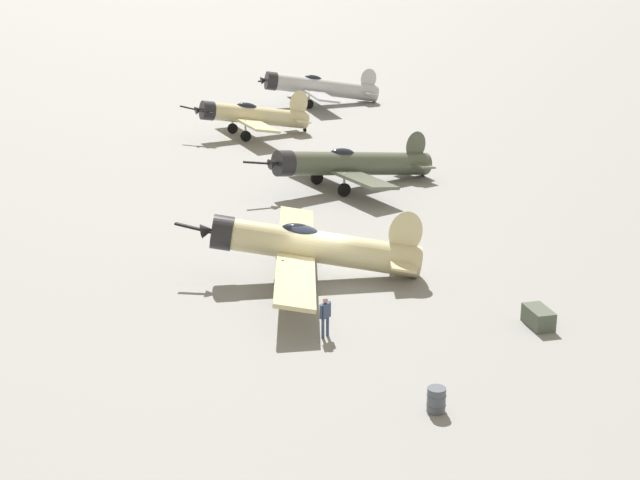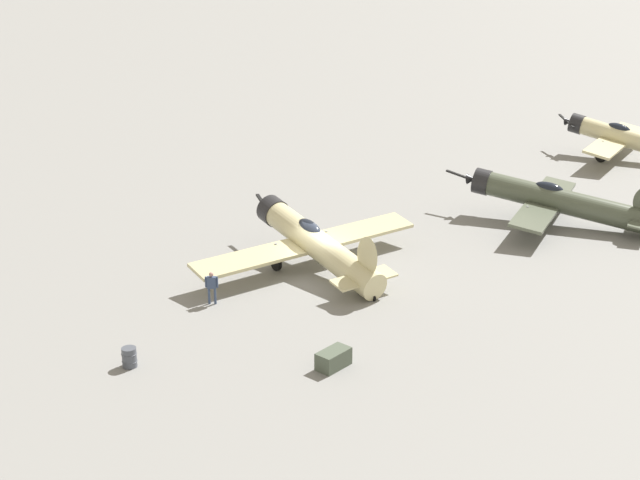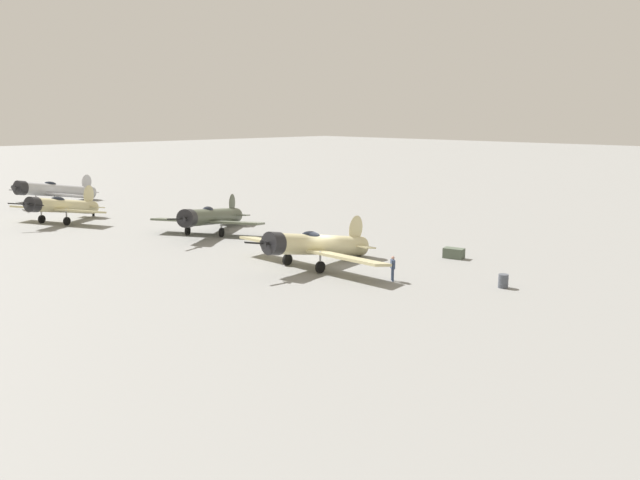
% 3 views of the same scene
% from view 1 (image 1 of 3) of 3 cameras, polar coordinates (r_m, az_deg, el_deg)
% --- Properties ---
extents(ground_plane, '(400.00, 400.00, 0.00)m').
position_cam_1_polar(ground_plane, '(41.02, -0.00, -2.39)').
color(ground_plane, gray).
extents(airplane_foreground, '(13.15, 11.15, 3.21)m').
position_cam_1_polar(airplane_foreground, '(40.50, -0.71, -0.40)').
color(airplane_foreground, beige).
rests_on(airplane_foreground, ground_plane).
extents(airplane_mid_apron, '(9.66, 11.62, 3.04)m').
position_cam_1_polar(airplane_mid_apron, '(55.58, 1.85, 4.76)').
color(airplane_mid_apron, '#4C5442').
rests_on(airplane_mid_apron, ground_plane).
extents(airplane_far_line, '(10.15, 9.85, 3.41)m').
position_cam_1_polar(airplane_far_line, '(70.39, -4.32, 7.77)').
color(airplane_far_line, beige).
rests_on(airplane_far_line, ground_plane).
extents(airplane_outer_stand, '(12.37, 10.94, 3.21)m').
position_cam_1_polar(airplane_outer_stand, '(83.87, -0.12, 9.53)').
color(airplane_outer_stand, '#B7BABF').
rests_on(airplane_outer_stand, ground_plane).
extents(ground_crew_mechanic, '(0.51, 0.44, 1.61)m').
position_cam_1_polar(ground_crew_mechanic, '(34.75, 0.33, -4.60)').
color(ground_crew_mechanic, '#384766').
rests_on(ground_crew_mechanic, ground_plane).
extents(equipment_crate, '(1.62, 1.13, 0.75)m').
position_cam_1_polar(equipment_crate, '(36.93, 13.47, -4.72)').
color(equipment_crate, '#4C5647').
rests_on(equipment_crate, ground_plane).
extents(fuel_drum, '(0.64, 0.64, 0.84)m').
position_cam_1_polar(fuel_drum, '(30.01, 7.27, -9.86)').
color(fuel_drum, '#474C56').
rests_on(fuel_drum, ground_plane).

